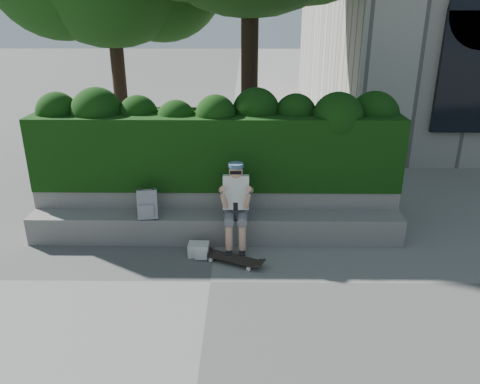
{
  "coord_description": "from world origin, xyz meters",
  "views": [
    {
      "loc": [
        0.48,
        -5.58,
        3.54
      ],
      "look_at": [
        0.4,
        1.0,
        0.95
      ],
      "focal_mm": 35.0,
      "sensor_mm": 36.0,
      "label": 1
    }
  ],
  "objects_px": {
    "skateboard": "(232,258)",
    "backpack_plaid": "(147,204)",
    "person": "(236,202)",
    "backpack_ground": "(199,249)"
  },
  "relations": [
    {
      "from": "skateboard",
      "to": "backpack_ground",
      "type": "bearing_deg",
      "value": -179.93
    },
    {
      "from": "skateboard",
      "to": "backpack_plaid",
      "type": "distance_m",
      "value": 1.6
    },
    {
      "from": "person",
      "to": "backpack_plaid",
      "type": "bearing_deg",
      "value": 176.65
    },
    {
      "from": "skateboard",
      "to": "backpack_plaid",
      "type": "bearing_deg",
      "value": 178.81
    },
    {
      "from": "skateboard",
      "to": "backpack_ground",
      "type": "relative_size",
      "value": 2.89
    },
    {
      "from": "person",
      "to": "skateboard",
      "type": "bearing_deg",
      "value": -95.07
    },
    {
      "from": "backpack_plaid",
      "to": "backpack_ground",
      "type": "xyz_separation_m",
      "value": [
        0.82,
        -0.4,
        -0.58
      ]
    },
    {
      "from": "person",
      "to": "backpack_ground",
      "type": "bearing_deg",
      "value": -150.47
    },
    {
      "from": "backpack_plaid",
      "to": "skateboard",
      "type": "bearing_deg",
      "value": -34.16
    },
    {
      "from": "person",
      "to": "skateboard",
      "type": "relative_size",
      "value": 1.54
    }
  ]
}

